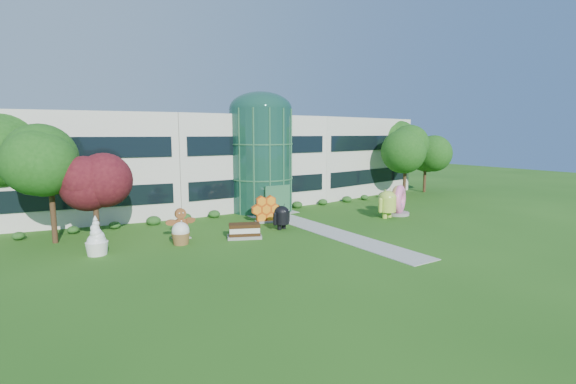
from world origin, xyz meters
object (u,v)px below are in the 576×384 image
android_black (282,216)px  donut (398,200)px  gingerbread (181,223)px  android_green (387,202)px

android_black → donut: (12.15, -0.83, 0.31)m
android_black → donut: size_ratio=0.78×
donut → gingerbread: (-19.79, 2.27, -0.29)m
android_green → gingerbread: 18.17m
android_green → donut: (1.83, 0.46, -0.03)m
android_black → donut: bearing=-21.3°
donut → gingerbread: size_ratio=1.17×
android_black → gingerbread: (-7.65, 1.43, 0.02)m
android_green → android_black: size_ratio=1.31×
android_green → donut: bearing=3.6°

